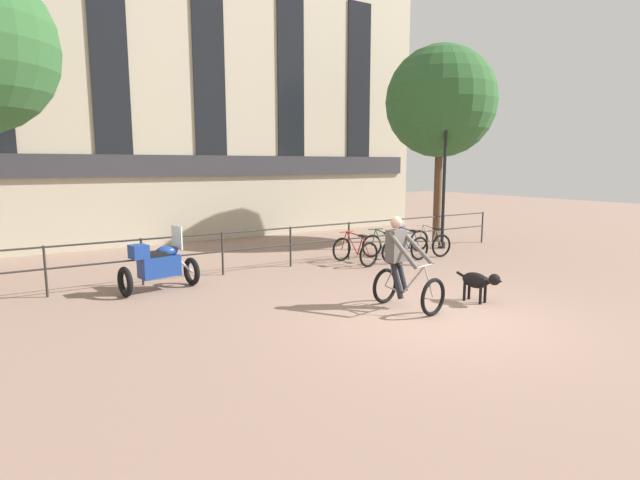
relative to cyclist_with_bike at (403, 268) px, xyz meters
name	(u,v)px	position (x,y,z in m)	size (l,w,h in m)	color
ground_plane	(436,317)	(0.11, -0.78, -0.76)	(60.00, 60.00, 0.00)	#8E7060
canal_railing	(290,240)	(0.11, 4.42, -0.05)	(15.05, 0.05, 1.05)	#2D2B28
building_facade	(206,83)	(0.11, 10.21, 4.62)	(18.00, 0.72, 10.82)	#BCB299
cyclist_with_bike	(403,268)	(0.00, 0.00, 0.00)	(0.86, 1.26, 1.70)	black
dog	(479,281)	(1.48, -0.55, -0.34)	(0.34, 0.98, 0.62)	black
parked_motorcycle	(159,265)	(-3.46, 3.71, -0.20)	(1.67, 0.88, 1.35)	black
parked_bicycle_near_lamp	(355,251)	(1.72, 3.77, -0.41)	(0.78, 1.18, 0.86)	black
parked_bicycle_mid_left	(382,248)	(2.65, 3.77, -0.41)	(0.81, 1.19, 0.86)	black
parked_bicycle_mid_right	(407,245)	(3.57, 3.77, -0.41)	(0.66, 1.11, 0.86)	black
parked_bicycle_far_end	(430,242)	(4.50, 3.77, -0.41)	(0.79, 1.18, 0.86)	black
street_lamp	(445,164)	(5.58, 4.32, 1.88)	(0.28, 0.28, 4.73)	black
tree_canalside_right	(441,102)	(6.49, 5.46, 3.94)	(3.69, 3.69, 6.56)	brown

